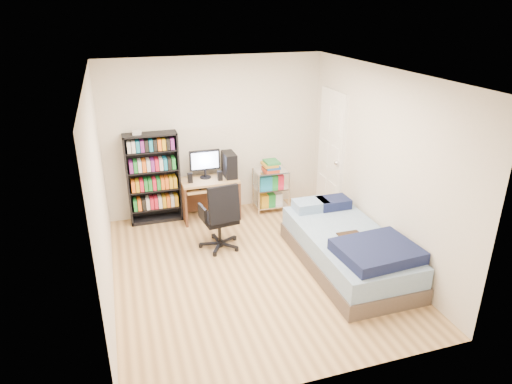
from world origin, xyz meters
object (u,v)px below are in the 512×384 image
object	(u,v)px
office_chair	(221,228)
bed	(348,249)
computer_desk	(215,181)
media_shelf	(153,177)

from	to	relation	value
office_chair	bed	world-z (taller)	office_chair
computer_desk	office_chair	size ratio (longest dim) A/B	1.12
computer_desk	office_chair	world-z (taller)	computer_desk
media_shelf	office_chair	xyz separation A→B (m)	(0.77, -1.17, -0.42)
office_chair	bed	size ratio (longest dim) A/B	0.47
computer_desk	media_shelf	bearing A→B (deg)	172.31
computer_desk	bed	xyz separation A→B (m)	(1.31, -2.04, -0.33)
office_chair	computer_desk	bearing A→B (deg)	73.61
media_shelf	bed	bearing A→B (deg)	-44.09
bed	computer_desk	bearing A→B (deg)	122.63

